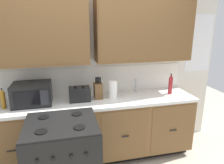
# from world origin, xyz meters

# --- Properties ---
(wall_unit) EXTENTS (4.01, 0.40, 2.42)m
(wall_unit) POSITION_xyz_m (0.00, 0.50, 1.65)
(wall_unit) COLOR silver
(wall_unit) RESTS_ON ground_plane
(counter_run) EXTENTS (2.84, 0.64, 0.91)m
(counter_run) POSITION_xyz_m (0.00, 0.30, 0.47)
(counter_run) COLOR black
(counter_run) RESTS_ON ground_plane
(stove_range) EXTENTS (0.76, 0.68, 0.95)m
(stove_range) POSITION_xyz_m (-0.46, -0.33, 0.47)
(stove_range) COLOR black
(stove_range) RESTS_ON ground_plane
(microwave) EXTENTS (0.48, 0.37, 0.28)m
(microwave) POSITION_xyz_m (-0.81, 0.34, 1.05)
(microwave) COLOR black
(microwave) RESTS_ON counter_run
(toaster) EXTENTS (0.28, 0.18, 0.19)m
(toaster) POSITION_xyz_m (-0.20, 0.32, 1.01)
(toaster) COLOR black
(toaster) RESTS_ON counter_run
(knife_block) EXTENTS (0.11, 0.14, 0.31)m
(knife_block) POSITION_xyz_m (0.06, 0.36, 1.03)
(knife_block) COLOR brown
(knife_block) RESTS_ON counter_run
(sink_faucet) EXTENTS (0.02, 0.02, 0.20)m
(sink_faucet) POSITION_xyz_m (0.67, 0.51, 1.01)
(sink_faucet) COLOR #B2B5BA
(sink_faucet) RESTS_ON counter_run
(paper_towel_roll) EXTENTS (0.12, 0.12, 0.26)m
(paper_towel_roll) POSITION_xyz_m (0.26, 0.30, 1.04)
(paper_towel_roll) COLOR white
(paper_towel_roll) RESTS_ON counter_run
(bottle_red) EXTENTS (0.06, 0.06, 0.31)m
(bottle_red) POSITION_xyz_m (1.13, 0.30, 1.06)
(bottle_red) COLOR maroon
(bottle_red) RESTS_ON counter_run
(bottle_amber) EXTENTS (0.06, 0.06, 0.26)m
(bottle_amber) POSITION_xyz_m (-1.14, 0.28, 1.04)
(bottle_amber) COLOR #9E6619
(bottle_amber) RESTS_ON counter_run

